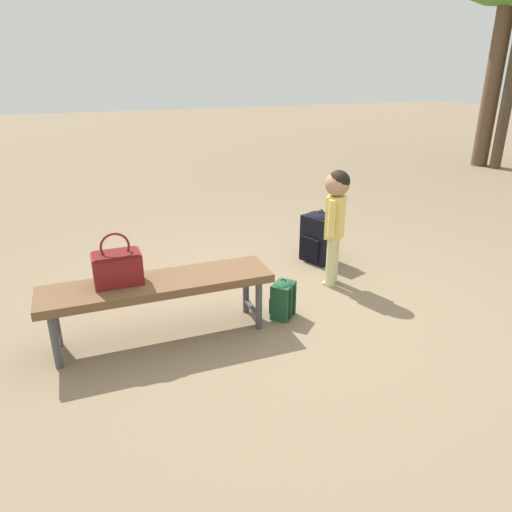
# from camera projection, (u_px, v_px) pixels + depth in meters

# --- Properties ---
(ground_plane) EXTENTS (40.00, 40.00, 0.00)m
(ground_plane) POSITION_uv_depth(u_px,v_px,m) (270.00, 309.00, 3.83)
(ground_plane) COLOR #7F6B51
(ground_plane) RESTS_ON ground
(park_bench) EXTENTS (1.61, 0.45, 0.45)m
(park_bench) POSITION_uv_depth(u_px,v_px,m) (158.00, 288.00, 3.29)
(park_bench) COLOR brown
(park_bench) RESTS_ON ground
(handbag) EXTENTS (0.32, 0.19, 0.37)m
(handbag) POSITION_uv_depth(u_px,v_px,m) (117.00, 267.00, 3.18)
(handbag) COLOR maroon
(handbag) RESTS_ON park_bench
(child_standing) EXTENTS (0.22, 0.21, 1.04)m
(child_standing) POSITION_uv_depth(u_px,v_px,m) (336.00, 210.00, 4.03)
(child_standing) COLOR #CCCC8C
(child_standing) RESTS_ON ground
(backpack_large) EXTENTS (0.34, 0.38, 0.54)m
(backpack_large) POSITION_uv_depth(u_px,v_px,m) (319.00, 236.00, 4.69)
(backpack_large) COLOR black
(backpack_large) RESTS_ON ground
(backpack_small) EXTENTS (0.24, 0.23, 0.33)m
(backpack_small) POSITION_uv_depth(u_px,v_px,m) (283.00, 298.00, 3.66)
(backpack_small) COLOR #1E4C2D
(backpack_small) RESTS_ON ground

